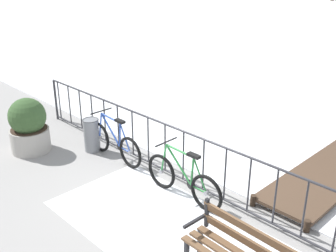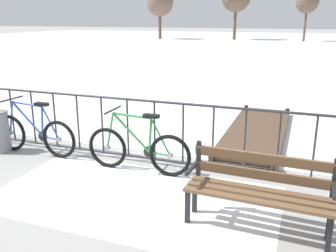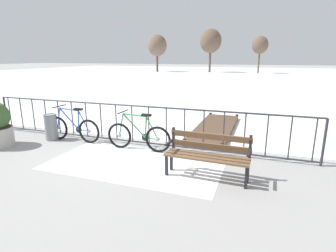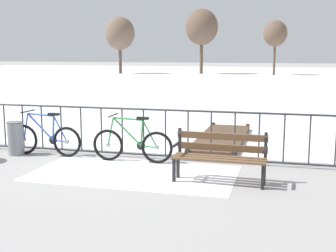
{
  "view_description": "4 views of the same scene",
  "coord_description": "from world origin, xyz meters",
  "px_view_note": "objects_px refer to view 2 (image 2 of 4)",
  "views": [
    {
      "loc": [
        4.5,
        -4.83,
        3.94
      ],
      "look_at": [
        -0.69,
        0.28,
        0.87
      ],
      "focal_mm": 43.28,
      "sensor_mm": 36.0,
      "label": 1
    },
    {
      "loc": [
        2.65,
        -5.21,
        2.31
      ],
      "look_at": [
        0.69,
        0.04,
        0.66
      ],
      "focal_mm": 39.34,
      "sensor_mm": 36.0,
      "label": 2
    },
    {
      "loc": [
        3.21,
        -6.17,
        2.28
      ],
      "look_at": [
        0.93,
        0.22,
        0.53
      ],
      "focal_mm": 28.71,
      "sensor_mm": 36.0,
      "label": 3
    },
    {
      "loc": [
        3.35,
        -8.88,
        2.25
      ],
      "look_at": [
        0.97,
        0.18,
        0.69
      ],
      "focal_mm": 47.89,
      "sensor_mm": 36.0,
      "label": 4
    }
  ],
  "objects_px": {
    "bicycle_near_railing": "(34,134)",
    "bicycle_second": "(138,149)",
    "trash_bin": "(0,131)",
    "park_bench": "(259,185)"
  },
  "relations": [
    {
      "from": "bicycle_near_railing",
      "to": "bicycle_second",
      "type": "distance_m",
      "value": 2.03
    },
    {
      "from": "trash_bin",
      "to": "bicycle_near_railing",
      "type": "bearing_deg",
      "value": 8.68
    },
    {
      "from": "bicycle_second",
      "to": "park_bench",
      "type": "relative_size",
      "value": 1.06
    },
    {
      "from": "trash_bin",
      "to": "bicycle_second",
      "type": "bearing_deg",
      "value": 0.54
    },
    {
      "from": "bicycle_near_railing",
      "to": "trash_bin",
      "type": "distance_m",
      "value": 0.67
    },
    {
      "from": "bicycle_second",
      "to": "bicycle_near_railing",
      "type": "bearing_deg",
      "value": 177.85
    },
    {
      "from": "bicycle_near_railing",
      "to": "park_bench",
      "type": "distance_m",
      "value": 4.1
    },
    {
      "from": "bicycle_near_railing",
      "to": "trash_bin",
      "type": "bearing_deg",
      "value": -171.32
    },
    {
      "from": "bicycle_second",
      "to": "trash_bin",
      "type": "height_order",
      "value": "bicycle_second"
    },
    {
      "from": "park_bench",
      "to": "trash_bin",
      "type": "distance_m",
      "value": 4.72
    }
  ]
}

